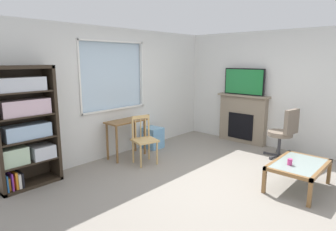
# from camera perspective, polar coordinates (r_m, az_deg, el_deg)

# --- Properties ---
(ground) EXTENTS (6.02, 5.66, 0.02)m
(ground) POSITION_cam_1_polar(r_m,az_deg,el_deg) (4.75, 8.77, -13.21)
(ground) COLOR gray
(wall_back_with_window) EXTENTS (5.02, 0.15, 2.55)m
(wall_back_with_window) POSITION_cam_1_polar(r_m,az_deg,el_deg) (5.98, -9.75, 4.14)
(wall_back_with_window) COLOR silver
(wall_back_with_window) RESTS_ON ground
(wall_right) EXTENTS (0.12, 4.86, 2.55)m
(wall_right) POSITION_cam_1_polar(r_m,az_deg,el_deg) (6.67, 21.40, 4.67)
(wall_right) COLOR silver
(wall_right) RESTS_ON ground
(bookshelf) EXTENTS (0.90, 0.38, 1.85)m
(bookshelf) POSITION_cam_1_polar(r_m,az_deg,el_deg) (4.83, -26.76, -1.88)
(bookshelf) COLOR #2D2319
(bookshelf) RESTS_ON ground
(desk_under_window) EXTENTS (0.82, 0.40, 0.75)m
(desk_under_window) POSITION_cam_1_polar(r_m,az_deg,el_deg) (5.74, -8.34, -2.44)
(desk_under_window) COLOR brown
(desk_under_window) RESTS_ON ground
(wooden_chair) EXTENTS (0.51, 0.50, 0.90)m
(wooden_chair) POSITION_cam_1_polar(r_m,az_deg,el_deg) (5.40, -4.82, -4.74)
(wooden_chair) COLOR tan
(wooden_chair) RESTS_ON ground
(plastic_drawer_unit) EXTENTS (0.35, 0.40, 0.45)m
(plastic_drawer_unit) POSITION_cam_1_polar(r_m,az_deg,el_deg) (6.38, -3.07, -4.42)
(plastic_drawer_unit) COLOR #72ADDB
(plastic_drawer_unit) RESTS_ON ground
(fireplace) EXTENTS (0.26, 1.23, 1.13)m
(fireplace) POSITION_cam_1_polar(r_m,az_deg,el_deg) (6.94, 14.63, -0.59)
(fireplace) COLOR gray
(fireplace) RESTS_ON ground
(tv) EXTENTS (0.06, 0.97, 0.60)m
(tv) POSITION_cam_1_polar(r_m,az_deg,el_deg) (6.81, 14.92, 6.53)
(tv) COLOR black
(tv) RESTS_ON fireplace
(office_chair) EXTENTS (0.58, 0.60, 1.00)m
(office_chair) POSITION_cam_1_polar(r_m,az_deg,el_deg) (6.08, 22.16, -2.84)
(office_chair) COLOR #7A6B5B
(office_chair) RESTS_ON ground
(coffee_table) EXTENTS (1.03, 0.68, 0.40)m
(coffee_table) POSITION_cam_1_polar(r_m,az_deg,el_deg) (4.81, 24.61, -9.20)
(coffee_table) COLOR #8C9E99
(coffee_table) RESTS_ON ground
(sippy_cup) EXTENTS (0.07, 0.07, 0.09)m
(sippy_cup) POSITION_cam_1_polar(r_m,az_deg,el_deg) (4.64, 23.11, -8.50)
(sippy_cup) COLOR #DB3D84
(sippy_cup) RESTS_ON coffee_table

